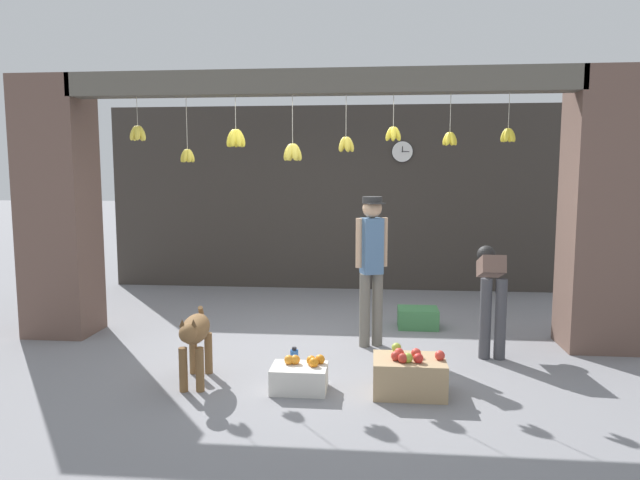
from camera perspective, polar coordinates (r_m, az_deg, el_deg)
ground_plane at (r=5.95m, az=-0.42°, el=-10.76°), size 60.00×60.00×0.00m
shop_back_wall at (r=8.79m, az=1.62°, el=4.19°), size 7.03×0.12×2.80m
shop_pillar_left at (r=6.88m, az=-24.66°, el=2.89°), size 0.70×0.60×2.80m
shop_pillar_right at (r=6.39m, az=26.41°, el=2.55°), size 0.70×0.60×2.80m
storefront_awning at (r=5.86m, az=-0.52°, el=15.02°), size 5.13×0.28×0.92m
dog at (r=5.00m, az=-12.39°, el=-9.23°), size 0.29×0.82×0.63m
shopkeeper at (r=5.85m, az=5.18°, el=-2.04°), size 0.32×0.29×1.55m
worker_stooping at (r=5.91m, az=16.72°, el=-4.37°), size 0.27×0.79×1.02m
fruit_crate_oranges at (r=4.83m, az=-2.04°, el=-13.52°), size 0.46×0.32×0.28m
fruit_crate_apples at (r=4.81m, az=8.89°, el=-13.17°), size 0.58×0.43×0.37m
produce_box_green at (r=6.77m, az=9.75°, el=-7.68°), size 0.46×0.35×0.23m
water_bottle at (r=5.17m, az=-2.58°, el=-12.12°), size 0.07×0.07×0.26m
wall_clock at (r=8.71m, az=8.23°, el=8.74°), size 0.32×0.03×0.32m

